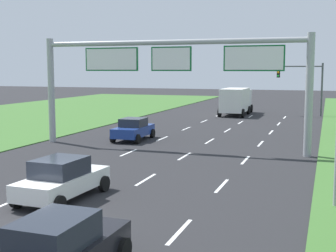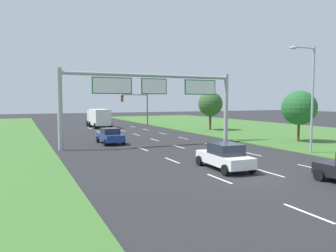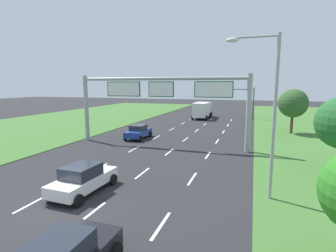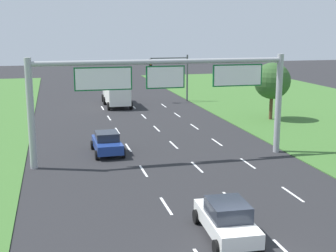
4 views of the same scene
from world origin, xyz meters
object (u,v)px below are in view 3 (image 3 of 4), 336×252
Objects in this scene: car_lead_silver at (83,179)px; street_lamp at (267,103)px; traffic_light_mast at (242,97)px; box_truck at (202,109)px; car_mid_lane at (138,132)px; sign_gantry at (161,96)px; roadside_tree_far at (293,103)px.

street_lamp reaches higher than car_lead_silver.
traffic_light_mast is at bearing 94.40° from street_lamp.
box_truck is 1.32× the size of traffic_light_mast.
street_lamp reaches higher than box_truck.
car_mid_lane is (-3.37, 14.79, -0.03)m from car_lead_silver.
box_truck is at bearing 79.60° from car_mid_lane.
car_mid_lane is at bearing -115.26° from traffic_light_mast.
sign_gantry is at bearing 133.06° from street_lamp.
traffic_light_mast reaches higher than car_lead_silver.
car_lead_silver is 0.78× the size of traffic_light_mast.
box_truck is at bearing 106.02° from street_lamp.
street_lamp is (9.29, -9.94, 0.11)m from sign_gantry.
traffic_light_mast is 14.70m from roadside_tree_far.
car_mid_lane is at bearing 105.41° from car_lead_silver.
roadside_tree_far is at bearing -41.99° from box_truck.
traffic_light_mast is 0.66× the size of street_lamp.
car_lead_silver is at bearing -91.09° from sign_gantry.
street_lamp is at bearing -45.01° from car_mid_lane.
traffic_light_mast reaches higher than car_mid_lane.
roadside_tree_far is (3.94, 21.05, -1.30)m from street_lamp.
roadside_tree_far is (13.42, -11.97, 2.18)m from box_truck.
box_truck is 0.87× the size of street_lamp.
roadside_tree_far is at bearing 40.05° from sign_gantry.
box_truck reaches higher than car_lead_silver.
street_lamp is 1.53× the size of roadside_tree_far.
car_lead_silver is 1.07× the size of car_mid_lane.
traffic_light_mast is at bearing 63.75° from car_mid_lane.
car_lead_silver is 12.96m from sign_gantry.
car_mid_lane is 0.48× the size of street_lamp.
roadside_tree_far is (13.46, 23.38, 2.97)m from car_lead_silver.
car_mid_lane is 6.08m from sign_gantry.
traffic_light_mast is at bearing 9.53° from box_truck.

